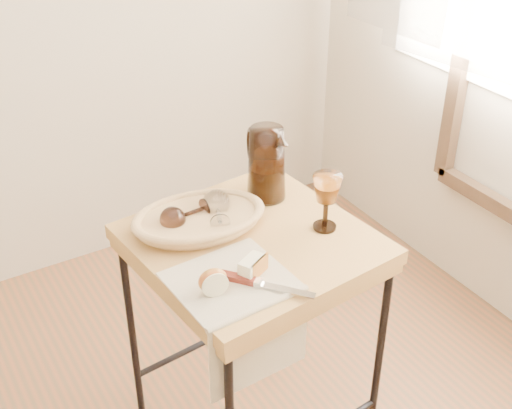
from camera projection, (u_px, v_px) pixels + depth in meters
side_table at (253, 340)px, 2.15m from camera, size 0.67×0.67×0.78m
tea_towel at (230, 281)px, 1.77m from camera, size 0.31×0.28×0.01m
bread_basket at (199, 221)px, 1.97m from camera, size 0.38×0.29×0.05m
goblet_lying_a at (187, 214)px, 1.95m from camera, size 0.13×0.08×0.07m
goblet_lying_b at (218, 211)px, 1.96m from camera, size 0.13×0.15×0.08m
pitcher at (266, 163)px, 2.07m from camera, size 0.23×0.28×0.27m
wine_goblet at (326, 202)px, 1.94m from camera, size 0.11×0.11×0.17m
apple_half at (213, 280)px, 1.71m from camera, size 0.08×0.05×0.07m
apple_wedge at (252, 267)px, 1.77m from camera, size 0.08×0.07×0.05m
table_knife at (262, 283)px, 1.74m from camera, size 0.18×0.21×0.02m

